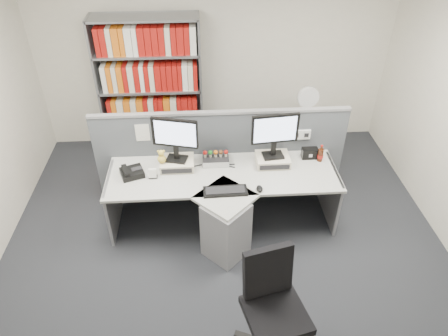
{
  "coord_description": "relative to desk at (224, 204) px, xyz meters",
  "views": [
    {
      "loc": [
        -0.23,
        -2.89,
        3.54
      ],
      "look_at": [
        0.0,
        0.65,
        0.92
      ],
      "focal_mm": 33.3,
      "sensor_mm": 36.0,
      "label": 1
    }
  ],
  "objects": [
    {
      "name": "ground",
      "position": [
        0.0,
        -0.6,
        -0.46
      ],
      "size": [
        5.5,
        5.5,
        0.0
      ],
      "primitive_type": "plane",
      "color": "#2D2F35",
      "rests_on": "ground"
    },
    {
      "name": "room_shell",
      "position": [
        0.0,
        -0.6,
        1.33
      ],
      "size": [
        5.04,
        5.54,
        2.72
      ],
      "color": "silver",
      "rests_on": "ground"
    },
    {
      "name": "filing_cabinet",
      "position": [
        1.2,
        1.4,
        -0.11
      ],
      "size": [
        0.45,
        0.61,
        0.7
      ],
      "color": "gray",
      "rests_on": "ground"
    },
    {
      "name": "cola_bottle",
      "position": [
        1.15,
        0.4,
        0.34
      ],
      "size": [
        0.07,
        0.07,
        0.21
      ],
      "color": "#3F190A",
      "rests_on": "desk"
    },
    {
      "name": "speaker",
      "position": [
        1.04,
        0.47,
        0.33
      ],
      "size": [
        0.19,
        0.1,
        0.12
      ],
      "primitive_type": "cube",
      "color": "black",
      "rests_on": "desk"
    },
    {
      "name": "office_chair",
      "position": [
        0.32,
        -1.39,
        0.1
      ],
      "size": [
        0.69,
        0.67,
        1.03
      ],
      "color": "silver",
      "rests_on": "ground"
    },
    {
      "name": "desk_calendar",
      "position": [
        -0.78,
        0.2,
        0.31
      ],
      "size": [
        0.1,
        0.07,
        0.12
      ],
      "color": "black",
      "rests_on": "desk"
    },
    {
      "name": "monitor_riser_right",
      "position": [
        0.58,
        0.38,
        0.31
      ],
      "size": [
        0.38,
        0.31,
        0.1
      ],
      "color": "beige",
      "rests_on": "desk"
    },
    {
      "name": "figurines",
      "position": [
        -0.07,
        0.45,
        0.39
      ],
      "size": [
        0.29,
        0.05,
        0.09
      ],
      "color": "beige",
      "rests_on": "desktop_pc"
    },
    {
      "name": "shelving_unit",
      "position": [
        -0.9,
        1.85,
        0.52
      ],
      "size": [
        1.41,
        0.4,
        2.0
      ],
      "color": "gray",
      "rests_on": "ground"
    },
    {
      "name": "monitor_riser_left",
      "position": [
        -0.52,
        0.38,
        0.31
      ],
      "size": [
        0.38,
        0.31,
        0.1
      ],
      "color": "beige",
      "rests_on": "desk"
    },
    {
      "name": "keyboard",
      "position": [
        0.0,
        -0.11,
        0.28
      ],
      "size": [
        0.47,
        0.19,
        0.03
      ],
      "color": "black",
      "rests_on": "desk"
    },
    {
      "name": "monitor_right",
      "position": [
        0.58,
        0.38,
        0.69
      ],
      "size": [
        0.53,
        0.19,
        0.54
      ],
      "color": "black",
      "rests_on": "monitor_riser_right"
    },
    {
      "name": "monitor_left",
      "position": [
        -0.52,
        0.38,
        0.68
      ],
      "size": [
        0.51,
        0.22,
        0.52
      ],
      "color": "black",
      "rests_on": "monitor_riser_left"
    },
    {
      "name": "desk_fan",
      "position": [
        1.2,
        1.4,
        0.55
      ],
      "size": [
        0.29,
        0.17,
        0.49
      ],
      "color": "white",
      "rests_on": "filing_cabinet"
    },
    {
      "name": "mouse",
      "position": [
        0.37,
        -0.1,
        0.28
      ],
      "size": [
        0.07,
        0.11,
        0.04
      ],
      "primitive_type": "ellipsoid",
      "color": "black",
      "rests_on": "desk"
    },
    {
      "name": "partition",
      "position": [
        0.0,
        0.65,
        0.19
      ],
      "size": [
        3.0,
        0.08,
        1.27
      ],
      "color": "#54595F",
      "rests_on": "ground"
    },
    {
      "name": "plush_toy",
      "position": [
        -0.68,
        0.34,
        0.44
      ],
      "size": [
        0.1,
        0.1,
        0.17
      ],
      "color": "#DDC249",
      "rests_on": "monitor_riser_left"
    },
    {
      "name": "desk",
      "position": [
        0.0,
        0.0,
        0.0
      ],
      "size": [
        2.6,
        1.2,
        0.72
      ],
      "color": "#B7B7B0",
      "rests_on": "ground"
    },
    {
      "name": "desktop_pc",
      "position": [
        -0.07,
        0.46,
        0.3
      ],
      "size": [
        0.3,
        0.27,
        0.08
      ],
      "color": "black",
      "rests_on": "desk"
    },
    {
      "name": "desk_phone",
      "position": [
        -1.02,
        0.26,
        0.3
      ],
      "size": [
        0.3,
        0.29,
        0.1
      ],
      "color": "black",
      "rests_on": "desk"
    }
  ]
}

